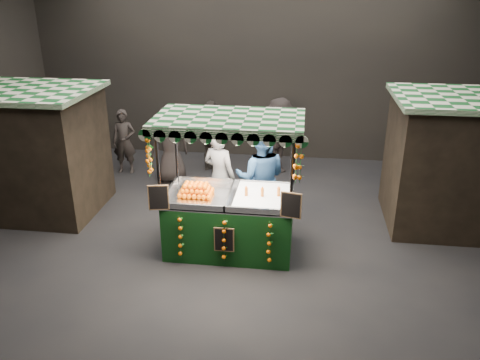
# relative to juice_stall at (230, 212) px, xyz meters

# --- Properties ---
(ground) EXTENTS (12.00, 12.00, 0.00)m
(ground) POSITION_rel_juice_stall_xyz_m (-0.02, 0.18, -0.78)
(ground) COLOR black
(ground) RESTS_ON ground
(market_hall) EXTENTS (12.10, 10.10, 5.05)m
(market_hall) POSITION_rel_juice_stall_xyz_m (-0.02, 0.18, 2.61)
(market_hall) COLOR black
(market_hall) RESTS_ON ground
(neighbour_stall_left) EXTENTS (3.00, 2.20, 2.60)m
(neighbour_stall_left) POSITION_rel_juice_stall_xyz_m (-4.42, 1.18, 0.53)
(neighbour_stall_left) COLOR black
(neighbour_stall_left) RESTS_ON ground
(neighbour_stall_right) EXTENTS (3.00, 2.20, 2.60)m
(neighbour_stall_right) POSITION_rel_juice_stall_xyz_m (4.38, 1.68, 0.53)
(neighbour_stall_right) COLOR black
(neighbour_stall_right) RESTS_ON ground
(juice_stall) EXTENTS (2.58, 1.52, 2.50)m
(juice_stall) POSITION_rel_juice_stall_xyz_m (0.00, 0.00, 0.00)
(juice_stall) COLOR black
(juice_stall) RESTS_ON ground
(vendor_grey) EXTENTS (0.83, 0.71, 1.93)m
(vendor_grey) POSITION_rel_juice_stall_xyz_m (-0.38, 1.14, 0.19)
(vendor_grey) COLOR slate
(vendor_grey) RESTS_ON ground
(vendor_blue) EXTENTS (1.03, 0.81, 2.07)m
(vendor_blue) POSITION_rel_juice_stall_xyz_m (0.45, 1.01, 0.26)
(vendor_blue) COLOR navy
(vendor_blue) RESTS_ON ground
(shopper_0) EXTENTS (0.61, 0.42, 1.63)m
(shopper_0) POSITION_rel_juice_stall_xyz_m (-3.22, 3.48, 0.04)
(shopper_0) COLOR #2D2725
(shopper_0) RESTS_ON ground
(shopper_1) EXTENTS (1.08, 0.93, 1.91)m
(shopper_1) POSITION_rel_juice_stall_xyz_m (3.68, 3.58, 0.18)
(shopper_1) COLOR #2A2422
(shopper_1) RESTS_ON ground
(shopper_2) EXTENTS (1.12, 1.00, 1.83)m
(shopper_2) POSITION_rel_juice_stall_xyz_m (-1.06, 3.85, 0.14)
(shopper_2) COLOR #2D2824
(shopper_2) RESTS_ON ground
(shopper_3) EXTENTS (1.40, 1.36, 1.92)m
(shopper_3) POSITION_rel_juice_stall_xyz_m (0.63, 3.97, 0.18)
(shopper_3) COLOR black
(shopper_3) RESTS_ON ground
(shopper_4) EXTENTS (1.09, 0.98, 1.86)m
(shopper_4) POSITION_rel_juice_stall_xyz_m (-1.92, 3.08, 0.15)
(shopper_4) COLOR #2A2322
(shopper_4) RESTS_ON ground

